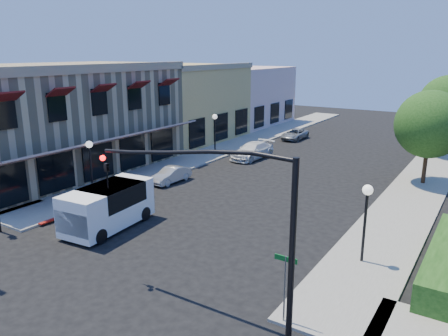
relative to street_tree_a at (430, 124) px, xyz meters
The scene contains 21 objects.
ground 24.06m from the street_tree_a, 111.80° to the right, with size 120.00×120.00×0.00m, color black.
sidewalk_left 18.71m from the street_tree_a, 164.10° to the left, with size 3.50×50.00×0.12m, color gray.
sidewalk_right 6.49m from the street_tree_a, 90.57° to the left, with size 3.50×50.00×0.12m, color gray.
curb_red_strip 21.45m from the street_tree_a, 138.28° to the right, with size 0.25×10.00×0.06m, color maroon.
corner_brick_building 26.63m from the street_tree_a, 155.60° to the right, with size 11.77×18.20×8.10m.
yellow_stucco_building 24.63m from the street_tree_a, behind, with size 10.00×12.00×7.60m, color tan.
pink_stucco_building 29.10m from the street_tree_a, 146.64° to the left, with size 10.00×12.00×7.00m, color beige.
hedge 13.96m from the street_tree_a, 77.42° to the right, with size 1.40×8.00×1.10m, color #194012.
street_tree_a is the anchor object (origin of this frame).
street_tree_b 10.01m from the street_tree_a, 90.00° to the left, with size 4.94×4.94×7.02m.
signal_mast_arm 20.71m from the street_tree_a, 98.17° to the right, with size 8.01×0.39×6.00m.
street_name_sign 20.00m from the street_tree_a, 93.76° to the right, with size 0.80×0.06×2.50m.
lamppost_left_near 22.30m from the street_tree_a, 141.02° to the right, with size 0.44×0.44×3.57m.
lamppost_left_far 17.36m from the street_tree_a, behind, with size 0.44×0.44×3.57m.
lamppost_right_near 14.08m from the street_tree_a, 91.23° to the right, with size 0.44×0.44×3.57m.
lamppost_right_far 2.49m from the street_tree_a, 98.53° to the left, with size 0.44×0.44×3.57m.
white_van 21.44m from the street_tree_a, 126.14° to the right, with size 2.59×5.19×2.22m.
parked_car_a 20.73m from the street_tree_a, 137.26° to the right, with size 1.60×3.98×1.36m, color black.
parked_car_b 17.87m from the street_tree_a, 149.04° to the right, with size 1.14×3.26×1.07m, color #B8BBBE.
parked_car_c 14.05m from the street_tree_a, behind, with size 1.91×4.71×1.37m, color silver.
parked_car_d 17.56m from the street_tree_a, 144.41° to the left, with size 1.81×3.92×1.09m, color gray.
Camera 1 is at (12.75, -9.76, 8.92)m, focal length 35.00 mm.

